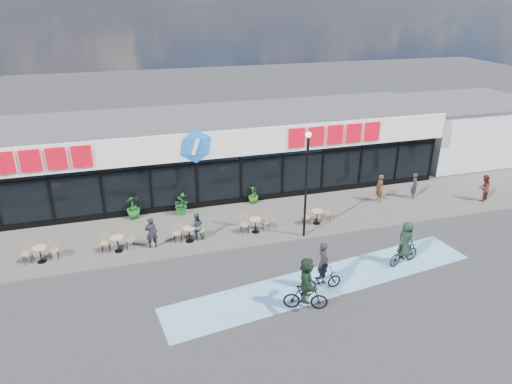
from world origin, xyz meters
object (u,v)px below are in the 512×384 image
potted_plant_right (253,194)px  cyclist_a (306,286)px  potted_plant_mid (180,205)px  patron_left (151,233)px  patron_right (196,226)px  pedestrian_b (414,186)px  pedestrian_a (379,188)px  lamp_post (306,177)px  potted_plant_left (133,207)px  pedestrian_c (484,188)px  cyclist_b (405,247)px

potted_plant_right → cyclist_a: bearing=-93.9°
potted_plant_mid → patron_left: patron_left is taller
patron_right → pedestrian_b: bearing=-162.3°
pedestrian_a → pedestrian_b: 2.23m
potted_plant_right → pedestrian_a: (7.03, -1.80, 0.29)m
lamp_post → patron_left: size_ratio=3.43×
potted_plant_left → pedestrian_b: (15.94, -1.87, 0.13)m
lamp_post → potted_plant_mid: lamp_post is taller
pedestrian_a → pedestrian_c: pedestrian_a is taller
pedestrian_c → cyclist_b: bearing=-0.1°
potted_plant_right → cyclist_a: size_ratio=0.46×
lamp_post → potted_plant_mid: 7.43m
patron_right → pedestrian_c: (16.68, -0.09, 0.09)m
potted_plant_right → pedestrian_a: 7.26m
pedestrian_c → pedestrian_b: bearing=-51.2°
lamp_post → potted_plant_left: size_ratio=4.22×
lamp_post → potted_plant_right: bearing=106.9°
pedestrian_a → cyclist_a: size_ratio=0.72×
pedestrian_a → cyclist_b: size_ratio=0.77×
potted_plant_left → patron_left: size_ratio=0.81×
lamp_post → pedestrian_b: lamp_post is taller
pedestrian_a → cyclist_b: 6.56m
potted_plant_right → potted_plant_left: bearing=-179.4°
lamp_post → cyclist_a: lamp_post is taller
potted_plant_mid → pedestrian_c: bearing=-10.3°
patron_left → cyclist_a: size_ratio=0.69×
potted_plant_mid → cyclist_b: 11.78m
pedestrian_a → potted_plant_right: bearing=-104.7°
pedestrian_b → lamp_post: bearing=131.4°
pedestrian_a → cyclist_a: cyclist_a is taller
cyclist_a → pedestrian_c: bearing=25.0°
patron_left → cyclist_a: (5.30, -6.18, 0.18)m
potted_plant_left → potted_plant_mid: potted_plant_left is taller
pedestrian_c → cyclist_a: cyclist_a is taller
patron_right → pedestrian_c: bearing=-168.6°
pedestrian_a → pedestrian_c: bearing=74.4°
patron_left → pedestrian_c: 18.85m
patron_right → patron_left: bearing=17.8°
patron_left → cyclist_b: size_ratio=0.74×
potted_plant_left → potted_plant_right: bearing=0.6°
cyclist_b → pedestrian_c: bearing=29.3°
pedestrian_a → patron_right: bearing=-82.5°
pedestrian_a → cyclist_b: (-2.29, -6.15, -0.06)m
potted_plant_right → pedestrian_b: 9.47m
pedestrian_c → potted_plant_left: bearing=-39.0°
potted_plant_left → cyclist_b: 13.88m
pedestrian_b → cyclist_b: 7.52m
potted_plant_left → patron_left: 3.53m
pedestrian_c → cyclist_a: size_ratio=0.70×
potted_plant_mid → pedestrian_a: bearing=-7.7°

